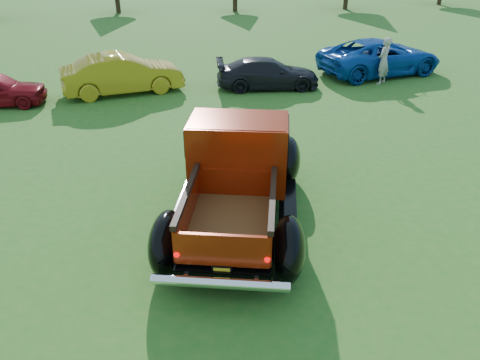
# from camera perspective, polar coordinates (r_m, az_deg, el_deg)

# --- Properties ---
(ground) EXTENTS (120.00, 120.00, 0.00)m
(ground) POSITION_cam_1_polar(r_m,az_deg,el_deg) (9.90, -3.20, -5.49)
(ground) COLOR #26631C
(ground) RESTS_ON ground
(pickup_truck) EXTENTS (3.90, 6.02, 2.10)m
(pickup_truck) POSITION_cam_1_polar(r_m,az_deg,el_deg) (9.99, -0.16, 1.49)
(pickup_truck) COLOR black
(pickup_truck) RESTS_ON ground
(show_car_yellow) EXTENTS (4.68, 2.36, 1.47)m
(show_car_yellow) POSITION_cam_1_polar(r_m,az_deg,el_deg) (18.66, -14.14, 12.43)
(show_car_yellow) COLOR #AE8C17
(show_car_yellow) RESTS_ON ground
(show_car_grey) EXTENTS (4.17, 2.07, 1.16)m
(show_car_grey) POSITION_cam_1_polar(r_m,az_deg,el_deg) (18.83, 3.40, 12.85)
(show_car_grey) COLOR black
(show_car_grey) RESTS_ON ground
(show_car_blue) EXTENTS (5.72, 3.42, 1.49)m
(show_car_blue) POSITION_cam_1_polar(r_m,az_deg,el_deg) (21.63, 16.71, 14.18)
(show_car_blue) COLOR #0E429C
(show_car_blue) RESTS_ON ground
(spectator) EXTENTS (0.80, 0.76, 1.84)m
(spectator) POSITION_cam_1_polar(r_m,az_deg,el_deg) (20.14, 17.11, 13.70)
(spectator) COLOR #A59F8F
(spectator) RESTS_ON ground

